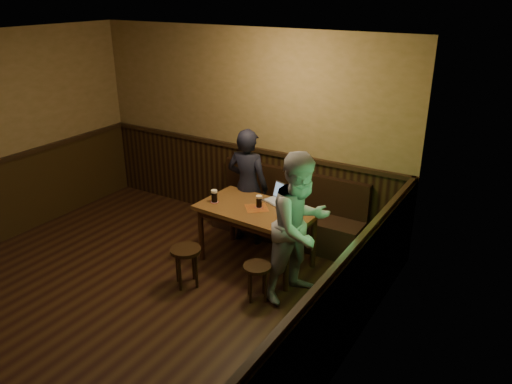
{
  "coord_description": "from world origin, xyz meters",
  "views": [
    {
      "loc": [
        3.74,
        -2.85,
        3.3
      ],
      "look_at": [
        0.9,
        1.82,
        1.03
      ],
      "focal_mm": 35.0,
      "sensor_mm": 36.0,
      "label": 1
    }
  ],
  "objects_px": {
    "pint_right": "(288,216)",
    "person_grey": "(300,227)",
    "stool_right": "(257,272)",
    "pint_mid": "(259,201)",
    "pub_table": "(257,216)",
    "bench": "(287,217)",
    "stool_left": "(186,256)",
    "pint_left": "(214,196)",
    "person_suit": "(248,187)",
    "laptop": "(279,197)"
  },
  "relations": [
    {
      "from": "pint_right",
      "to": "person_grey",
      "type": "height_order",
      "value": "person_grey"
    },
    {
      "from": "pint_mid",
      "to": "laptop",
      "type": "distance_m",
      "value": 0.31
    },
    {
      "from": "bench",
      "to": "pint_mid",
      "type": "xyz_separation_m",
      "value": [
        0.01,
        -0.79,
        0.53
      ]
    },
    {
      "from": "stool_left",
      "to": "person_grey",
      "type": "height_order",
      "value": "person_grey"
    },
    {
      "from": "bench",
      "to": "stool_left",
      "type": "height_order",
      "value": "bench"
    },
    {
      "from": "pub_table",
      "to": "person_suit",
      "type": "relative_size",
      "value": 0.92
    },
    {
      "from": "stool_right",
      "to": "bench",
      "type": "bearing_deg",
      "value": 105.47
    },
    {
      "from": "stool_right",
      "to": "pint_left",
      "type": "relative_size",
      "value": 2.62
    },
    {
      "from": "pub_table",
      "to": "person_suit",
      "type": "xyz_separation_m",
      "value": [
        -0.43,
        0.47,
        0.13
      ]
    },
    {
      "from": "person_grey",
      "to": "pint_mid",
      "type": "bearing_deg",
      "value": 82.99
    },
    {
      "from": "pub_table",
      "to": "pint_right",
      "type": "bearing_deg",
      "value": -12.05
    },
    {
      "from": "stool_left",
      "to": "stool_right",
      "type": "bearing_deg",
      "value": 12.6
    },
    {
      "from": "laptop",
      "to": "pint_mid",
      "type": "bearing_deg",
      "value": -93.78
    },
    {
      "from": "bench",
      "to": "pint_left",
      "type": "bearing_deg",
      "value": -120.38
    },
    {
      "from": "pint_left",
      "to": "person_grey",
      "type": "relative_size",
      "value": 0.1
    },
    {
      "from": "stool_left",
      "to": "pint_left",
      "type": "bearing_deg",
      "value": 98.54
    },
    {
      "from": "pint_left",
      "to": "pint_mid",
      "type": "relative_size",
      "value": 1.05
    },
    {
      "from": "pint_right",
      "to": "pint_mid",
      "type": "bearing_deg",
      "value": 160.23
    },
    {
      "from": "pub_table",
      "to": "pint_right",
      "type": "distance_m",
      "value": 0.55
    },
    {
      "from": "laptop",
      "to": "person_grey",
      "type": "relative_size",
      "value": 0.22
    },
    {
      "from": "bench",
      "to": "pint_left",
      "type": "xyz_separation_m",
      "value": [
        -0.55,
        -0.94,
        0.54
      ]
    },
    {
      "from": "pub_table",
      "to": "pint_left",
      "type": "distance_m",
      "value": 0.59
    },
    {
      "from": "pint_right",
      "to": "bench",
      "type": "bearing_deg",
      "value": 117.57
    },
    {
      "from": "stool_left",
      "to": "pub_table",
      "type": "bearing_deg",
      "value": 62.92
    },
    {
      "from": "pint_right",
      "to": "person_grey",
      "type": "bearing_deg",
      "value": -37.61
    },
    {
      "from": "pub_table",
      "to": "stool_left",
      "type": "xyz_separation_m",
      "value": [
        -0.44,
        -0.86,
        -0.28
      ]
    },
    {
      "from": "stool_left",
      "to": "person_grey",
      "type": "bearing_deg",
      "value": 23.36
    },
    {
      "from": "stool_right",
      "to": "pint_right",
      "type": "relative_size",
      "value": 2.75
    },
    {
      "from": "pint_left",
      "to": "stool_right",
      "type": "bearing_deg",
      "value": -29.83
    },
    {
      "from": "stool_left",
      "to": "person_grey",
      "type": "distance_m",
      "value": 1.4
    },
    {
      "from": "pint_left",
      "to": "pub_table",
      "type": "bearing_deg",
      "value": 11.9
    },
    {
      "from": "pint_right",
      "to": "stool_right",
      "type": "bearing_deg",
      "value": -99.4
    },
    {
      "from": "pint_mid",
      "to": "pub_table",
      "type": "bearing_deg",
      "value": -104.12
    },
    {
      "from": "pub_table",
      "to": "stool_right",
      "type": "distance_m",
      "value": 0.85
    },
    {
      "from": "stool_left",
      "to": "pint_right",
      "type": "bearing_deg",
      "value": 37.55
    },
    {
      "from": "pub_table",
      "to": "stool_left",
      "type": "height_order",
      "value": "pub_table"
    },
    {
      "from": "pint_right",
      "to": "person_suit",
      "type": "xyz_separation_m",
      "value": [
        -0.93,
        0.61,
        -0.04
      ]
    },
    {
      "from": "stool_left",
      "to": "person_suit",
      "type": "relative_size",
      "value": 0.3
    },
    {
      "from": "person_suit",
      "to": "stool_left",
      "type": "bearing_deg",
      "value": 83.98
    },
    {
      "from": "stool_left",
      "to": "pint_right",
      "type": "relative_size",
      "value": 3.12
    },
    {
      "from": "bench",
      "to": "pint_mid",
      "type": "bearing_deg",
      "value": -89.26
    },
    {
      "from": "person_suit",
      "to": "pint_right",
      "type": "bearing_deg",
      "value": 141.28
    },
    {
      "from": "stool_left",
      "to": "stool_right",
      "type": "distance_m",
      "value": 0.88
    },
    {
      "from": "pint_left",
      "to": "pint_right",
      "type": "height_order",
      "value": "pint_left"
    },
    {
      "from": "bench",
      "to": "stool_left",
      "type": "distance_m",
      "value": 1.75
    },
    {
      "from": "pint_mid",
      "to": "person_grey",
      "type": "relative_size",
      "value": 0.09
    },
    {
      "from": "bench",
      "to": "pub_table",
      "type": "xyz_separation_m",
      "value": [
        -0.0,
        -0.83,
        0.35
      ]
    },
    {
      "from": "pint_left",
      "to": "pint_mid",
      "type": "bearing_deg",
      "value": 15.58
    },
    {
      "from": "pub_table",
      "to": "laptop",
      "type": "relative_size",
      "value": 3.87
    },
    {
      "from": "stool_right",
      "to": "laptop",
      "type": "bearing_deg",
      "value": 105.75
    }
  ]
}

